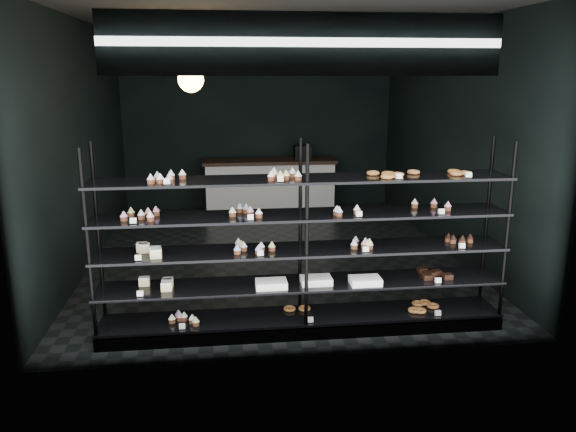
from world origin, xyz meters
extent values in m
cube|color=black|center=(0.00, 0.00, 0.01)|extent=(5.00, 6.00, 0.01)
cube|color=black|center=(0.00, 0.00, 3.20)|extent=(5.00, 6.00, 0.01)
cube|color=black|center=(0.00, 3.00, 1.60)|extent=(5.00, 0.01, 3.20)
cube|color=black|center=(0.00, -3.00, 1.60)|extent=(5.00, 0.01, 3.20)
cube|color=black|center=(-2.50, 0.00, 1.60)|extent=(0.01, 6.00, 3.20)
cube|color=black|center=(2.50, 0.00, 1.60)|extent=(0.01, 6.00, 3.20)
cube|color=black|center=(0.06, -2.45, 0.06)|extent=(4.00, 0.50, 0.12)
cylinder|color=black|center=(-1.91, -2.67, 0.99)|extent=(0.04, 0.04, 1.85)
cylinder|color=black|center=(-1.91, -2.23, 0.99)|extent=(0.04, 0.04, 1.85)
cylinder|color=black|center=(0.06, -2.67, 0.99)|extent=(0.04, 0.04, 1.85)
cylinder|color=black|center=(0.06, -2.23, 0.99)|extent=(0.04, 0.04, 1.85)
cylinder|color=black|center=(2.03, -2.67, 0.99)|extent=(0.04, 0.04, 1.85)
cylinder|color=black|center=(2.03, -2.23, 0.99)|extent=(0.04, 0.04, 1.85)
cube|color=black|center=(0.06, -2.45, 0.15)|extent=(4.00, 0.50, 0.03)
cube|color=black|center=(0.06, -2.45, 0.50)|extent=(4.00, 0.50, 0.02)
cube|color=black|center=(0.06, -2.45, 0.85)|extent=(4.00, 0.50, 0.02)
cube|color=black|center=(0.06, -2.45, 1.20)|extent=(4.00, 0.50, 0.02)
cube|color=black|center=(0.06, -2.45, 1.55)|extent=(4.00, 0.50, 0.02)
cube|color=white|center=(-1.23, -2.63, 1.59)|extent=(0.06, 0.04, 0.06)
cube|color=white|center=(-0.17, -2.63, 1.59)|extent=(0.05, 0.04, 0.06)
cube|color=white|center=(0.96, -2.63, 1.59)|extent=(0.05, 0.04, 0.06)
cube|color=white|center=(1.63, -2.63, 1.59)|extent=(0.06, 0.04, 0.06)
cube|color=white|center=(-1.49, -2.63, 1.24)|extent=(0.06, 0.04, 0.06)
cube|color=white|center=(-0.47, -2.63, 1.24)|extent=(0.06, 0.04, 0.06)
cube|color=white|center=(0.53, -2.63, 1.24)|extent=(0.05, 0.04, 0.06)
cube|color=white|center=(1.37, -2.63, 1.24)|extent=(0.06, 0.04, 0.06)
cube|color=white|center=(-1.46, -2.63, 0.89)|extent=(0.06, 0.04, 0.06)
cube|color=white|center=(-0.41, -2.63, 0.89)|extent=(0.06, 0.04, 0.06)
cube|color=white|center=(0.64, -2.63, 0.89)|extent=(0.05, 0.04, 0.06)
cube|color=white|center=(1.64, -2.63, 0.89)|extent=(0.06, 0.04, 0.06)
cube|color=white|center=(-1.45, -2.63, 0.54)|extent=(0.06, 0.04, 0.06)
cube|color=white|center=(1.43, -2.63, 0.54)|extent=(0.06, 0.04, 0.06)
cube|color=white|center=(-1.15, -2.63, 0.19)|extent=(0.06, 0.04, 0.06)
cube|color=white|center=(0.12, -2.63, 0.19)|extent=(0.05, 0.04, 0.06)
cube|color=white|center=(1.41, -2.63, 0.19)|extent=(0.06, 0.04, 0.06)
cube|color=#0C1F3E|center=(0.00, -2.92, 2.75)|extent=(3.20, 0.04, 0.45)
cube|color=white|center=(0.00, -2.94, 2.75)|extent=(3.30, 0.02, 0.50)
cylinder|color=black|center=(-1.02, -1.10, 2.89)|extent=(0.01, 0.01, 0.59)
sphere|color=#FFB359|center=(-1.02, -1.10, 2.45)|extent=(0.29, 0.29, 0.29)
cube|color=silver|center=(0.16, 2.50, 0.46)|extent=(2.32, 0.60, 0.92)
cube|color=black|center=(0.16, 2.50, 0.95)|extent=(2.41, 0.65, 0.06)
cube|color=black|center=(0.76, 2.50, 1.10)|extent=(0.30, 0.30, 0.25)
camera|label=1|loc=(-0.70, -7.61, 2.54)|focal=35.00mm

